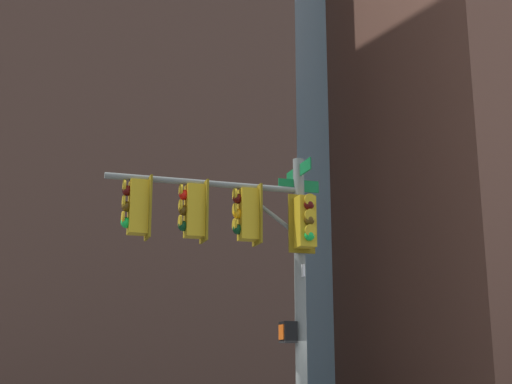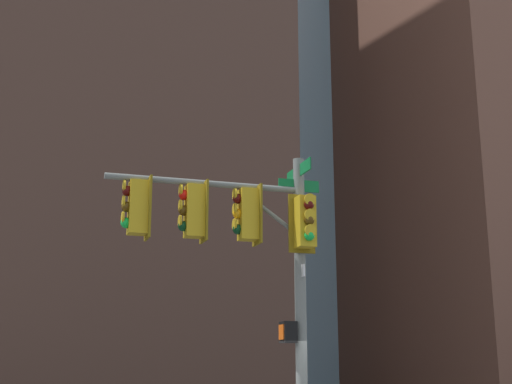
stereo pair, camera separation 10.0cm
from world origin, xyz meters
The scene contains 3 objects.
signal_pole_assembly centered at (-1.14, -0.02, 4.32)m, with size 4.17×1.54×6.09m.
building_brick_midblock centered at (35.01, 25.84, 23.10)m, with size 20.93×18.05×46.19m, color brown.
building_glass_tower centered at (33.13, 47.88, 41.50)m, with size 28.78×32.03×83.00m, color #8CB2C6.
Camera 1 is at (-7.62, -11.44, 2.15)m, focal length 48.87 mm.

